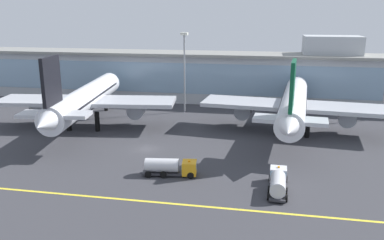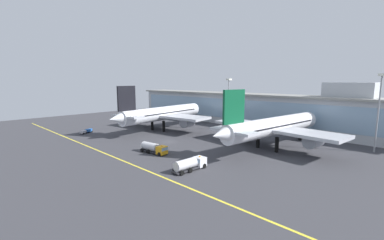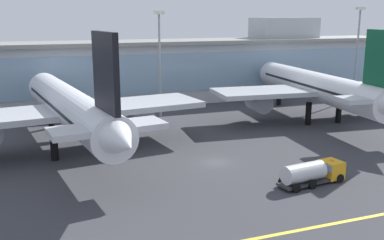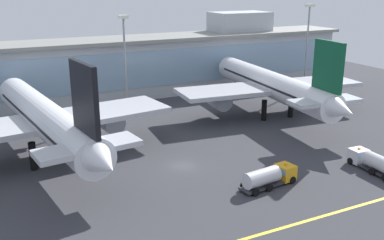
{
  "view_description": "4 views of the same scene",
  "coord_description": "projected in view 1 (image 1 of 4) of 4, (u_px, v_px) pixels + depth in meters",
  "views": [
    {
      "loc": [
        22.9,
        -72.07,
        26.3
      ],
      "look_at": [
        7.18,
        10.95,
        3.46
      ],
      "focal_mm": 37.16,
      "sensor_mm": 36.0,
      "label": 1
    },
    {
      "loc": [
        66.59,
        -55.42,
        20.54
      ],
      "look_at": [
        -2.9,
        14.28,
        5.63
      ],
      "focal_mm": 24.37,
      "sensor_mm": 36.0,
      "label": 2
    },
    {
      "loc": [
        -24.38,
        -55.7,
        20.31
      ],
      "look_at": [
        -0.8,
        7.33,
        4.66
      ],
      "focal_mm": 41.83,
      "sensor_mm": 36.0,
      "label": 3
    },
    {
      "loc": [
        -27.42,
        -58.6,
        27.78
      ],
      "look_at": [
        6.98,
        10.96,
        3.62
      ],
      "focal_mm": 41.35,
      "sensor_mm": 36.0,
      "label": 4
    }
  ],
  "objects": [
    {
      "name": "ground_plane",
      "position": [
        147.0,
        149.0,
        79.33
      ],
      "size": [
        191.18,
        191.18,
        0.0
      ],
      "primitive_type": "plane",
      "color": "#38383D"
    },
    {
      "name": "airliner_near_right",
      "position": [
        294.0,
        104.0,
        88.7
      ],
      "size": [
        41.74,
        51.67,
        18.31
      ],
      "rotation": [
        0.0,
        0.0,
        1.48
      ],
      "color": "black",
      "rests_on": "ground"
    },
    {
      "name": "fuel_tanker_truck",
      "position": [
        278.0,
        181.0,
        60.6
      ],
      "size": [
        3.17,
        9.12,
        2.9
      ],
      "rotation": [
        0.0,
        0.0,
        1.54
      ],
      "color": "black",
      "rests_on": "ground"
    },
    {
      "name": "airliner_near_left",
      "position": [
        86.0,
        99.0,
        92.74
      ],
      "size": [
        42.46,
        52.3,
        18.7
      ],
      "rotation": [
        0.0,
        0.0,
        1.7
      ],
      "color": "black",
      "rests_on": "ground"
    },
    {
      "name": "service_truck_far",
      "position": [
        172.0,
        167.0,
        66.16
      ],
      "size": [
        9.28,
        3.92,
        2.9
      ],
      "rotation": [
        0.0,
        0.0,
        0.13
      ],
      "color": "black",
      "rests_on": "ground"
    },
    {
      "name": "taxiway_centreline_stripe",
      "position": [
        103.0,
        198.0,
        58.46
      ],
      "size": [
        152.94,
        0.5,
        0.01
      ],
      "primitive_type": "cube",
      "color": "yellow",
      "rests_on": "ground"
    },
    {
      "name": "apron_light_mast_west",
      "position": [
        184.0,
        60.0,
        105.25
      ],
      "size": [
        1.8,
        1.8,
        21.38
      ],
      "color": "gray",
      "rests_on": "ground"
    },
    {
      "name": "terminal_building",
      "position": [
        196.0,
        75.0,
        121.9
      ],
      "size": [
        139.55,
        14.0,
        19.95
      ],
      "color": "#ADB2B7",
      "rests_on": "ground"
    }
  ]
}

